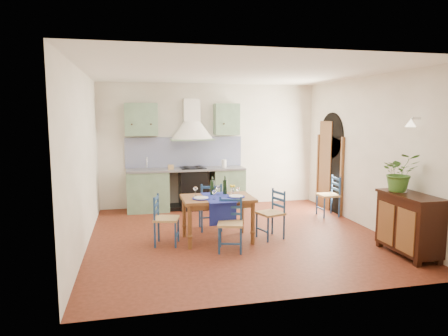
{
  "coord_description": "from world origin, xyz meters",
  "views": [
    {
      "loc": [
        -1.72,
        -6.56,
        2.1
      ],
      "look_at": [
        -0.17,
        0.3,
        1.16
      ],
      "focal_mm": 32.0,
      "sensor_mm": 36.0,
      "label": 1
    }
  ],
  "objects_px": {
    "dining_table": "(218,202)",
    "potted_plant": "(400,172)",
    "sideboard": "(409,222)",
    "chair_near": "(230,224)"
  },
  "relations": [
    {
      "from": "dining_table",
      "to": "potted_plant",
      "type": "distance_m",
      "value": 2.88
    },
    {
      "from": "dining_table",
      "to": "potted_plant",
      "type": "xyz_separation_m",
      "value": [
        2.61,
        -1.09,
        0.57
      ]
    },
    {
      "from": "dining_table",
      "to": "sideboard",
      "type": "xyz_separation_m",
      "value": [
        2.64,
        -1.32,
        -0.15
      ]
    },
    {
      "from": "dining_table",
      "to": "sideboard",
      "type": "bearing_deg",
      "value": -26.49
    },
    {
      "from": "sideboard",
      "to": "potted_plant",
      "type": "distance_m",
      "value": 0.76
    },
    {
      "from": "chair_near",
      "to": "potted_plant",
      "type": "height_order",
      "value": "potted_plant"
    },
    {
      "from": "sideboard",
      "to": "potted_plant",
      "type": "bearing_deg",
      "value": 99.32
    },
    {
      "from": "sideboard",
      "to": "potted_plant",
      "type": "relative_size",
      "value": 1.77
    },
    {
      "from": "potted_plant",
      "to": "sideboard",
      "type": "bearing_deg",
      "value": -80.68
    },
    {
      "from": "chair_near",
      "to": "potted_plant",
      "type": "xyz_separation_m",
      "value": [
        2.52,
        -0.57,
        0.81
      ]
    }
  ]
}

